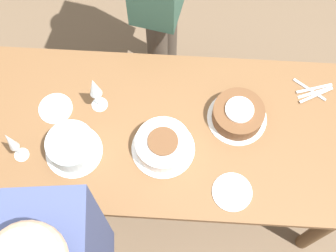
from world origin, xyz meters
The scene contains 10 objects.
ground_plane centered at (0.00, 0.00, 0.00)m, with size 12.00×12.00×0.00m, color brown.
dining_table centered at (0.00, 0.00, 0.64)m, with size 1.67×0.77×0.76m.
cake_center_white centered at (0.02, 0.09, 0.80)m, with size 0.27×0.27×0.09m.
cake_front_chocolate centered at (-0.30, -0.08, 0.80)m, with size 0.26×0.26×0.10m.
cake_back_decorated centered at (0.39, 0.12, 0.81)m, with size 0.24×0.24×0.11m.
wine_glass_near centered at (0.31, -0.11, 0.91)m, with size 0.07×0.07×0.23m.
wine_glass_far centered at (0.62, 0.15, 0.91)m, with size 0.06×0.06×0.23m.
dessert_plate_left centered at (-0.28, 0.26, 0.76)m, with size 0.17×0.17×0.01m.
dessert_plate_right centered at (0.51, -0.08, 0.76)m, with size 0.15×0.15×0.01m.
fork_pile centered at (-0.65, -0.23, 0.76)m, with size 0.18×0.13×0.01m.
Camera 1 is at (-0.05, 0.79, 2.64)m, focal length 50.00 mm.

